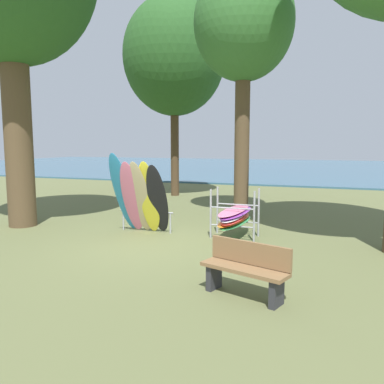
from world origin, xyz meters
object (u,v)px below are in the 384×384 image
(park_bench, at_px, (246,268))
(board_storage_rack, at_px, (235,216))
(tree_mid_behind, at_px, (174,57))
(leaning_board_pile, at_px, (140,197))
(tree_far_left_back, at_px, (244,26))

(park_bench, bearing_deg, board_storage_rack, 106.29)
(tree_mid_behind, height_order, leaning_board_pile, tree_mid_behind)
(leaning_board_pile, xyz_separation_m, park_bench, (3.52, -3.19, -0.53))
(tree_mid_behind, height_order, board_storage_rack, tree_mid_behind)
(leaning_board_pile, relative_size, park_bench, 1.48)
(leaning_board_pile, height_order, board_storage_rack, leaning_board_pile)
(tree_far_left_back, bearing_deg, tree_mid_behind, 134.35)
(tree_far_left_back, distance_m, leaning_board_pile, 6.30)
(tree_far_left_back, relative_size, leaning_board_pile, 3.64)
(tree_far_left_back, bearing_deg, park_bench, -76.46)
(tree_far_left_back, relative_size, board_storage_rack, 3.70)
(tree_mid_behind, bearing_deg, tree_far_left_back, -45.65)
(park_bench, bearing_deg, tree_far_left_back, 103.54)
(leaning_board_pile, bearing_deg, tree_far_left_back, 59.35)
(tree_far_left_back, bearing_deg, board_storage_rack, -80.18)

